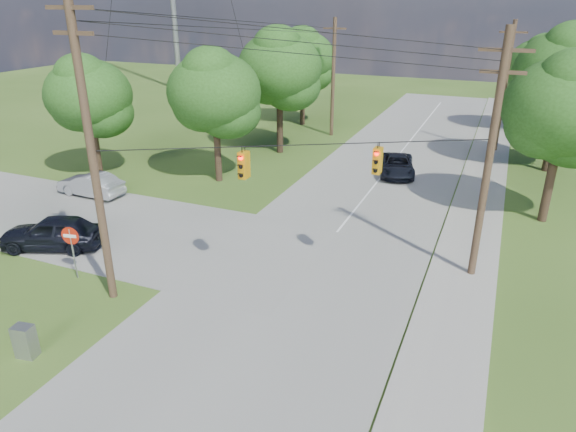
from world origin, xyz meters
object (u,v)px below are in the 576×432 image
at_px(pole_north_e, 505,87).
at_px(control_cabinet, 25,341).
at_px(pole_sw, 91,150).
at_px(do_not_enter_sign, 71,241).
at_px(pole_ne, 489,157).
at_px(car_cross_dark, 53,232).
at_px(pole_north_w, 333,77).
at_px(car_main_north, 397,165).
at_px(car_cross_silver, 91,184).

distance_m(pole_north_e, control_cabinet, 36.74).
bearing_deg(pole_sw, do_not_enter_sign, 166.54).
relative_size(pole_sw, pole_ne, 1.14).
bearing_deg(pole_north_e, car_cross_dark, -125.15).
height_order(pole_north_e, pole_north_w, same).
bearing_deg(do_not_enter_sign, pole_ne, 12.12).
relative_size(control_cabinet, do_not_enter_sign, 0.49).
bearing_deg(do_not_enter_sign, car_main_north, 51.89).
height_order(pole_north_e, control_cabinet, pole_north_e).
distance_m(pole_sw, control_cabinet, 7.04).
bearing_deg(pole_north_e, car_cross_silver, -137.66).
relative_size(pole_sw, do_not_enter_sign, 4.90).
bearing_deg(pole_north_e, pole_sw, -114.52).
xyz_separation_m(pole_sw, do_not_enter_sign, (-2.50, 0.60, -4.45)).
bearing_deg(pole_sw, pole_north_e, 65.48).
height_order(pole_sw, do_not_enter_sign, pole_sw).
bearing_deg(do_not_enter_sign, pole_north_w, 74.35).
xyz_separation_m(car_cross_silver, do_not_enter_sign, (6.72, -8.30, 1.03)).
xyz_separation_m(pole_north_e, do_not_enter_sign, (-16.00, -29.00, -3.35)).
bearing_deg(car_main_north, pole_sw, -123.65).
bearing_deg(pole_north_w, pole_ne, -57.71).
bearing_deg(pole_ne, control_cabinet, -138.94).
bearing_deg(control_cabinet, pole_north_e, 58.87).
relative_size(pole_north_w, car_main_north, 2.06).
bearing_deg(car_cross_dark, car_main_north, 123.17).
distance_m(pole_ne, car_cross_silver, 23.23).
height_order(car_cross_dark, control_cabinet, car_cross_dark).
bearing_deg(pole_sw, control_cabinet, -91.12).
height_order(pole_ne, car_cross_dark, pole_ne).
bearing_deg(control_cabinet, do_not_enter_sign, 107.29).
relative_size(car_cross_silver, car_main_north, 0.90).
xyz_separation_m(car_cross_dark, control_cabinet, (5.56, -6.65, -0.26)).
bearing_deg(pole_north_e, control_cabinet, -111.87).
bearing_deg(car_cross_silver, control_cabinet, 37.17).
height_order(pole_ne, control_cabinet, pole_ne).
xyz_separation_m(pole_sw, pole_north_e, (13.50, 29.60, -1.10)).
xyz_separation_m(pole_ne, car_cross_dark, (-19.14, -5.18, -4.60)).
bearing_deg(pole_north_w, car_cross_silver, -113.06).
distance_m(pole_ne, control_cabinet, 18.66).
xyz_separation_m(pole_sw, car_main_north, (7.45, 20.47, -5.52)).
xyz_separation_m(pole_sw, control_cabinet, (-0.08, -4.23, -5.62)).
relative_size(car_cross_dark, car_cross_silver, 1.12).
xyz_separation_m(car_cross_dark, do_not_enter_sign, (3.14, -1.82, 0.91)).
bearing_deg(pole_sw, pole_ne, 29.38).
bearing_deg(car_main_north, do_not_enter_sign, -130.24).
relative_size(pole_sw, car_cross_silver, 2.75).
bearing_deg(car_main_north, car_cross_dark, -139.60).
height_order(car_main_north, do_not_enter_sign, do_not_enter_sign).
bearing_deg(car_cross_silver, car_main_north, 127.13).
bearing_deg(pole_ne, pole_sw, -150.62).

